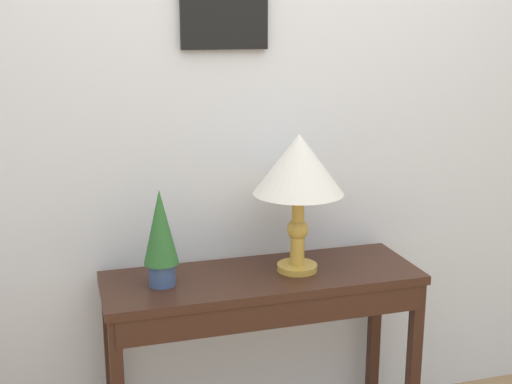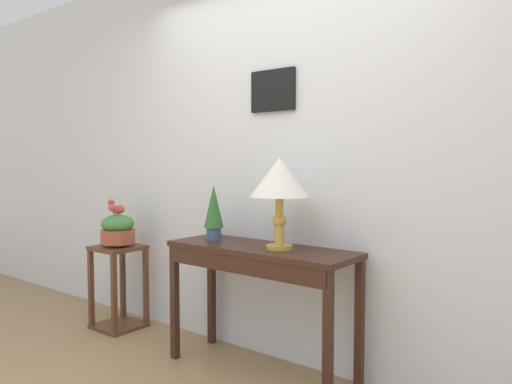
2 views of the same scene
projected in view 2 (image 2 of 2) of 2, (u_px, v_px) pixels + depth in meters
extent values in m
cube|color=silver|center=(299.00, 148.00, 3.17)|extent=(9.00, 0.10, 2.80)
cube|color=black|center=(273.00, 91.00, 3.20)|extent=(0.34, 0.02, 0.27)
cube|color=#BE6497|center=(272.00, 90.00, 3.20)|extent=(0.27, 0.01, 0.21)
cube|color=#381E14|center=(260.00, 249.00, 3.03)|extent=(1.23, 0.42, 0.03)
cube|color=#381E14|center=(240.00, 265.00, 2.89)|extent=(1.16, 0.03, 0.10)
cube|color=#381E14|center=(175.00, 303.00, 3.28)|extent=(0.04, 0.04, 0.76)
cube|color=#381E14|center=(328.00, 342.00, 2.55)|extent=(0.04, 0.04, 0.76)
cube|color=#381E14|center=(212.00, 292.00, 3.55)|extent=(0.04, 0.04, 0.76)
cube|color=#381E14|center=(359.00, 325.00, 2.83)|extent=(0.04, 0.04, 0.76)
cylinder|color=gold|center=(279.00, 247.00, 2.94)|extent=(0.16, 0.16, 0.02)
cylinder|color=gold|center=(279.00, 233.00, 2.93)|extent=(0.06, 0.06, 0.14)
sphere|color=gold|center=(279.00, 221.00, 2.93)|extent=(0.08, 0.08, 0.08)
cylinder|color=gold|center=(279.00, 209.00, 2.92)|extent=(0.05, 0.05, 0.14)
cone|color=white|center=(279.00, 177.00, 2.91)|extent=(0.35, 0.35, 0.23)
cylinder|color=#3D5684|center=(214.00, 234.00, 3.27)|extent=(0.10, 0.10, 0.09)
cone|color=#2D662D|center=(214.00, 206.00, 3.25)|extent=(0.13, 0.13, 0.28)
cube|color=#56331E|center=(118.00, 248.00, 3.87)|extent=(0.34, 0.34, 0.03)
cube|color=#56331E|center=(119.00, 326.00, 3.91)|extent=(0.34, 0.34, 0.03)
cube|color=#56331E|center=(91.00, 288.00, 3.87)|extent=(0.04, 0.03, 0.59)
cube|color=#56331E|center=(114.00, 294.00, 3.68)|extent=(0.04, 0.03, 0.59)
cube|color=#56331E|center=(123.00, 281.00, 4.10)|extent=(0.04, 0.04, 0.59)
cube|color=#56331E|center=(146.00, 286.00, 3.91)|extent=(0.04, 0.04, 0.59)
cylinder|color=#9E4733|center=(118.00, 245.00, 3.87)|extent=(0.12, 0.12, 0.02)
cylinder|color=#9E4733|center=(118.00, 236.00, 3.87)|extent=(0.26, 0.26, 0.11)
ellipsoid|color=#478442|center=(118.00, 224.00, 3.86)|extent=(0.25, 0.25, 0.14)
cylinder|color=#478442|center=(119.00, 219.00, 3.86)|extent=(0.02, 0.03, 0.16)
sphere|color=#B7473D|center=(120.00, 209.00, 3.87)|extent=(0.07, 0.07, 0.07)
cylinder|color=#478442|center=(117.00, 219.00, 3.87)|extent=(0.03, 0.02, 0.15)
sphere|color=#B7473D|center=(117.00, 210.00, 3.87)|extent=(0.07, 0.07, 0.07)
cylinder|color=#478442|center=(114.00, 216.00, 3.89)|extent=(0.10, 0.02, 0.21)
sphere|color=#B7473D|center=(111.00, 202.00, 3.91)|extent=(0.05, 0.05, 0.05)
cylinder|color=#478442|center=(115.00, 219.00, 3.82)|extent=(0.04, 0.08, 0.18)
sphere|color=#B7473D|center=(112.00, 208.00, 3.78)|extent=(0.05, 0.05, 0.05)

